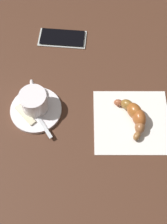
{
  "coord_description": "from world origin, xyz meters",
  "views": [
    {
      "loc": [
        0.05,
        -0.35,
        0.66
      ],
      "look_at": [
        0.01,
        -0.02,
        0.02
      ],
      "focal_mm": 46.58,
      "sensor_mm": 36.0,
      "label": 1
    }
  ],
  "objects_px": {
    "teaspoon": "(33,109)",
    "cell_phone": "(62,38)",
    "croissant": "(135,115)",
    "napkin": "(132,121)",
    "espresso_cup": "(34,101)",
    "sugar_packet": "(25,115)",
    "saucer": "(36,110)"
  },
  "relations": [
    {
      "from": "teaspoon",
      "to": "croissant",
      "type": "distance_m",
      "value": 0.26
    },
    {
      "from": "saucer",
      "to": "croissant",
      "type": "distance_m",
      "value": 0.25
    },
    {
      "from": "saucer",
      "to": "cell_phone",
      "type": "relative_size",
      "value": 0.92
    },
    {
      "from": "croissant",
      "to": "cell_phone",
      "type": "relative_size",
      "value": 0.8
    },
    {
      "from": "saucer",
      "to": "sugar_packet",
      "type": "distance_m",
      "value": 0.03
    },
    {
      "from": "teaspoon",
      "to": "cell_phone",
      "type": "distance_m",
      "value": 0.25
    },
    {
      "from": "croissant",
      "to": "espresso_cup",
      "type": "bearing_deg",
      "value": -179.28
    },
    {
      "from": "espresso_cup",
      "to": "napkin",
      "type": "bearing_deg",
      "value": -1.55
    },
    {
      "from": "teaspoon",
      "to": "napkin",
      "type": "distance_m",
      "value": 0.25
    },
    {
      "from": "espresso_cup",
      "to": "sugar_packet",
      "type": "bearing_deg",
      "value": -124.27
    },
    {
      "from": "sugar_packet",
      "to": "saucer",
      "type": "bearing_deg",
      "value": 84.53
    },
    {
      "from": "sugar_packet",
      "to": "napkin",
      "type": "bearing_deg",
      "value": 45.62
    },
    {
      "from": "napkin",
      "to": "croissant",
      "type": "bearing_deg",
      "value": 61.41
    },
    {
      "from": "napkin",
      "to": "cell_phone",
      "type": "height_order",
      "value": "cell_phone"
    },
    {
      "from": "saucer",
      "to": "napkin",
      "type": "bearing_deg",
      "value": 0.27
    },
    {
      "from": "saucer",
      "to": "espresso_cup",
      "type": "xyz_separation_m",
      "value": [
        -0.0,
        0.01,
        0.03
      ]
    },
    {
      "from": "napkin",
      "to": "teaspoon",
      "type": "bearing_deg",
      "value": -179.3
    },
    {
      "from": "espresso_cup",
      "to": "napkin",
      "type": "xyz_separation_m",
      "value": [
        0.25,
        -0.01,
        -0.04
      ]
    },
    {
      "from": "espresso_cup",
      "to": "cell_phone",
      "type": "bearing_deg",
      "value": 82.94
    },
    {
      "from": "saucer",
      "to": "sugar_packet",
      "type": "relative_size",
      "value": 1.96
    },
    {
      "from": "sugar_packet",
      "to": "croissant",
      "type": "height_order",
      "value": "croissant"
    },
    {
      "from": "espresso_cup",
      "to": "teaspoon",
      "type": "distance_m",
      "value": 0.03
    },
    {
      "from": "teaspoon",
      "to": "napkin",
      "type": "xyz_separation_m",
      "value": [
        0.25,
        0.0,
        -0.01
      ]
    },
    {
      "from": "cell_phone",
      "to": "espresso_cup",
      "type": "bearing_deg",
      "value": -97.06
    },
    {
      "from": "saucer",
      "to": "napkin",
      "type": "xyz_separation_m",
      "value": [
        0.24,
        0.0,
        -0.0
      ]
    },
    {
      "from": "croissant",
      "to": "cell_phone",
      "type": "bearing_deg",
      "value": 133.5
    },
    {
      "from": "espresso_cup",
      "to": "croissant",
      "type": "distance_m",
      "value": 0.25
    },
    {
      "from": "cell_phone",
      "to": "napkin",
      "type": "bearing_deg",
      "value": -48.37
    },
    {
      "from": "saucer",
      "to": "croissant",
      "type": "height_order",
      "value": "croissant"
    },
    {
      "from": "saucer",
      "to": "espresso_cup",
      "type": "distance_m",
      "value": 0.03
    },
    {
      "from": "espresso_cup",
      "to": "napkin",
      "type": "height_order",
      "value": "espresso_cup"
    },
    {
      "from": "sugar_packet",
      "to": "croissant",
      "type": "xyz_separation_m",
      "value": [
        0.27,
        0.03,
        0.01
      ]
    }
  ]
}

